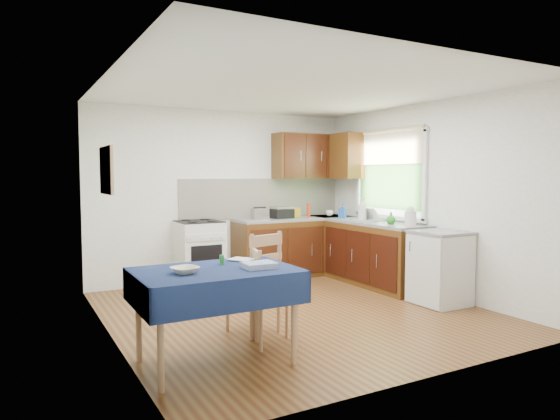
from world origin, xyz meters
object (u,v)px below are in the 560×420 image
chair_near (270,294)px  toaster (260,214)px  chair_far (256,279)px  dining_table (215,282)px  sandwich_press (282,213)px  dish_rack (368,219)px  kettle (410,217)px

chair_near → toaster: 2.92m
chair_far → dining_table: bearing=24.9°
chair_far → sandwich_press: bearing=-140.1°
dining_table → chair_far: chair_far is taller
dining_table → sandwich_press: 3.58m
chair_far → chair_near: chair_far is taller
chair_far → toaster: toaster is taller
dish_rack → chair_near: bearing=-146.3°
chair_near → chair_far: bearing=7.6°
kettle → chair_near: bearing=-161.5°
chair_far → toaster: (1.15, 2.25, 0.45)m
chair_near → sandwich_press: (1.58, 2.64, 0.51)m
chair_far → dish_rack: size_ratio=2.51×
toaster → sandwich_press: bearing=-17.9°
chair_far → kettle: 2.52m
dining_table → chair_far: (0.65, 0.56, -0.15)m
chair_near → toaster: (1.20, 2.62, 0.51)m
chair_far → sandwich_press: sandwich_press is taller
chair_far → toaster: bearing=-133.1°
chair_near → dish_rack: size_ratio=2.25×
sandwich_press → kettle: bearing=-82.1°
dining_table → toaster: toaster is taller
toaster → sandwich_press: size_ratio=0.80×
sandwich_press → dish_rack: (0.88, -0.97, -0.06)m
sandwich_press → dining_table: bearing=-146.1°
sandwich_press → chair_near: bearing=-139.4°
dish_rack → dining_table: bearing=-149.3°
dish_rack → kettle: 0.85m
dish_rack → kettle: bearing=-89.5°
chair_near → dish_rack: bearing=-41.1°
dining_table → kettle: size_ratio=5.08×
dining_table → chair_far: bearing=61.9°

